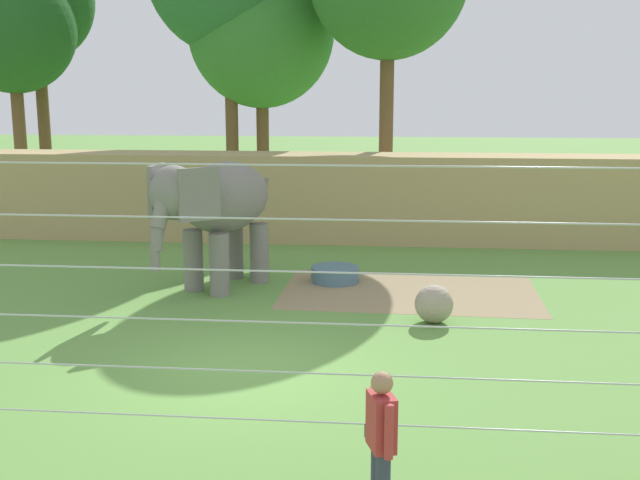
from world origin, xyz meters
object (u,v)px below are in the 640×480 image
object	(u,v)px
elephant	(217,205)
water_tub	(335,274)
enrichment_ball	(434,304)
zookeeper	(381,444)

from	to	relation	value
elephant	water_tub	distance (m)	3.16
enrichment_ball	zookeeper	world-z (taller)	zookeeper
elephant	water_tub	bearing A→B (deg)	19.24
water_tub	elephant	bearing A→B (deg)	-160.76
enrichment_ball	zookeeper	size ratio (longest dim) A/B	0.43
zookeeper	water_tub	xyz separation A→B (m)	(-1.21, 9.99, -0.74)
zookeeper	elephant	bearing A→B (deg)	112.21
enrichment_ball	water_tub	world-z (taller)	enrichment_ball
enrichment_ball	water_tub	size ratio (longest dim) A/B	0.66
enrichment_ball	zookeeper	distance (m)	7.13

